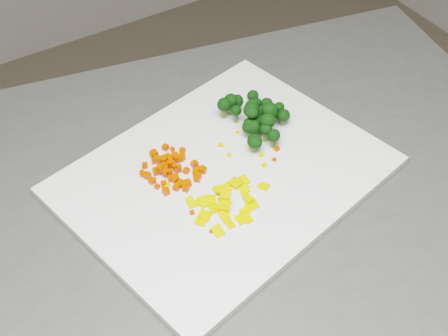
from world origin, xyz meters
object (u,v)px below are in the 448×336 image
counter_block (231,326)px  cutting_board (224,175)px  pepper_pile (231,199)px  broccoli_pile (256,115)px  carrot_pile (174,164)px

counter_block → cutting_board: size_ratio=2.16×
counter_block → cutting_board: bearing=135.1°
counter_block → pepper_pile: 0.47m
broccoli_pile → carrot_pile: bearing=-174.7°
pepper_pile → broccoli_pile: bearing=43.9°
cutting_board → broccoli_pile: broccoli_pile is taller
carrot_pile → broccoli_pile: size_ratio=0.83×
cutting_board → pepper_pile: pepper_pile is taller
cutting_board → pepper_pile: size_ratio=3.88×
cutting_board → broccoli_pile: size_ratio=3.75×
carrot_pile → broccoli_pile: broccoli_pile is taller
cutting_board → carrot_pile: 0.08m
cutting_board → carrot_pile: carrot_pile is taller
pepper_pile → broccoli_pile: size_ratio=0.97×
cutting_board → carrot_pile: (-0.06, 0.04, 0.02)m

